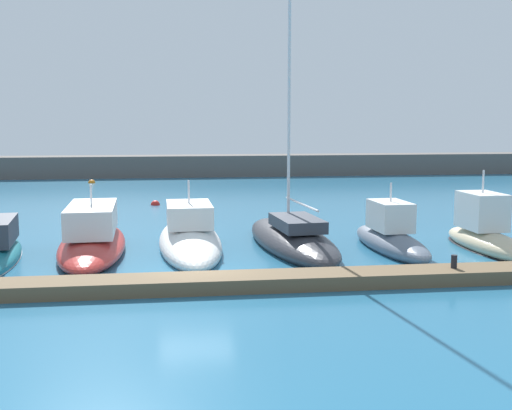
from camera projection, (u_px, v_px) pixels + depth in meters
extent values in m
plane|color=#236084|center=(196.00, 279.00, 21.55)|extent=(120.00, 120.00, 0.00)
cube|color=brown|center=(198.00, 283.00, 20.04)|extent=(27.87, 1.46, 0.45)
cube|color=#5B5651|center=(179.00, 166.00, 60.06)|extent=(108.00, 3.04, 1.97)
ellipsoid|color=#B72D28|center=(93.00, 246.00, 25.80)|extent=(2.95, 9.45, 1.08)
cube|color=silver|center=(92.00, 219.00, 25.74)|extent=(2.00, 4.45, 1.12)
cube|color=black|center=(94.00, 210.00, 27.05)|extent=(1.69, 1.16, 0.63)
cylinder|color=silver|center=(91.00, 194.00, 25.61)|extent=(0.08, 0.08, 0.84)
ellipsoid|color=white|center=(190.00, 242.00, 26.71)|extent=(2.74, 9.78, 1.35)
cube|color=silver|center=(189.00, 214.00, 26.85)|extent=(1.90, 3.15, 0.94)
cube|color=black|center=(188.00, 207.00, 27.91)|extent=(1.67, 0.81, 0.52)
cylinder|color=silver|center=(189.00, 192.00, 26.73)|extent=(0.08, 0.08, 0.97)
ellipsoid|color=#2D2D33|center=(292.00, 241.00, 26.78)|extent=(3.57, 9.84, 1.28)
cylinder|color=silver|center=(290.00, 26.00, 26.11)|extent=(0.12, 0.12, 16.39)
cylinder|color=silver|center=(301.00, 204.00, 25.27)|extent=(0.49, 4.18, 0.09)
cube|color=#333842|center=(297.00, 223.00, 25.92)|extent=(1.91, 3.24, 0.48)
ellipsoid|color=slate|center=(391.00, 243.00, 26.24)|extent=(2.02, 6.84, 1.05)
cube|color=silver|center=(390.00, 216.00, 26.21)|extent=(1.42, 2.23, 1.19)
cube|color=black|center=(383.00, 209.00, 27.02)|extent=(1.21, 0.59, 0.66)
cylinder|color=silver|center=(391.00, 192.00, 26.08)|extent=(0.08, 0.08, 0.76)
ellipsoid|color=beige|center=(488.00, 244.00, 26.22)|extent=(1.88, 6.18, 1.02)
ellipsoid|color=black|center=(488.00, 250.00, 26.25)|extent=(1.90, 6.24, 0.12)
cube|color=silver|center=(482.00, 211.00, 26.65)|extent=(1.47, 2.18, 1.53)
cube|color=black|center=(479.00, 205.00, 26.89)|extent=(1.28, 0.57, 0.86)
cylinder|color=silver|center=(483.00, 181.00, 26.48)|extent=(0.08, 0.08, 0.95)
sphere|color=red|center=(155.00, 205.00, 40.07)|extent=(0.58, 0.58, 0.58)
sphere|color=orange|center=(92.00, 183.00, 53.85)|extent=(0.59, 0.59, 0.59)
cylinder|color=black|center=(454.00, 262.00, 21.09)|extent=(0.20, 0.20, 0.44)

